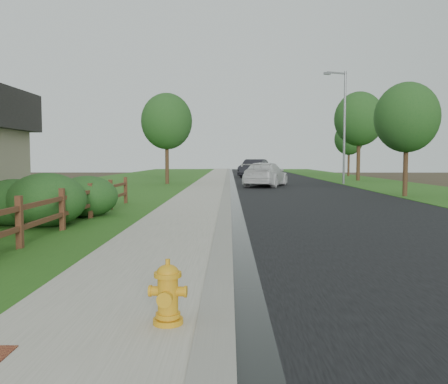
{
  "coord_description": "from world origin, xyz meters",
  "views": [
    {
      "loc": [
        0.54,
        -4.03,
        1.82
      ],
      "look_at": [
        0.43,
        5.79,
        1.14
      ],
      "focal_mm": 38.0,
      "sensor_mm": 36.0,
      "label": 1
    }
  ],
  "objects_px": {
    "dark_car_mid": "(261,170)",
    "streetlight": "(343,121)",
    "white_suv": "(266,174)",
    "ranch_fence": "(43,213)",
    "fire_hydrant": "(168,294)"
  },
  "relations": [
    {
      "from": "dark_car_mid",
      "to": "streetlight",
      "type": "bearing_deg",
      "value": 100.38
    },
    {
      "from": "white_suv",
      "to": "dark_car_mid",
      "type": "xyz_separation_m",
      "value": [
        0.53,
        12.03,
        0.02
      ]
    },
    {
      "from": "white_suv",
      "to": "streetlight",
      "type": "bearing_deg",
      "value": -138.78
    },
    {
      "from": "streetlight",
      "to": "dark_car_mid",
      "type": "bearing_deg",
      "value": 118.12
    },
    {
      "from": "white_suv",
      "to": "dark_car_mid",
      "type": "relative_size",
      "value": 1.14
    },
    {
      "from": "ranch_fence",
      "to": "fire_hydrant",
      "type": "bearing_deg",
      "value": -57.94
    },
    {
      "from": "ranch_fence",
      "to": "streetlight",
      "type": "height_order",
      "value": "streetlight"
    },
    {
      "from": "white_suv",
      "to": "streetlight",
      "type": "relative_size",
      "value": 0.67
    },
    {
      "from": "white_suv",
      "to": "fire_hydrant",
      "type": "bearing_deg",
      "value": 100.46
    },
    {
      "from": "fire_hydrant",
      "to": "white_suv",
      "type": "xyz_separation_m",
      "value": [
        3.05,
        26.38,
        0.39
      ]
    },
    {
      "from": "fire_hydrant",
      "to": "streetlight",
      "type": "distance_m",
      "value": 30.44
    },
    {
      "from": "ranch_fence",
      "to": "dark_car_mid",
      "type": "distance_m",
      "value": 33.57
    },
    {
      "from": "dark_car_mid",
      "to": "streetlight",
      "type": "relative_size",
      "value": 0.59
    },
    {
      "from": "ranch_fence",
      "to": "white_suv",
      "type": "distance_m",
      "value": 21.8
    },
    {
      "from": "ranch_fence",
      "to": "white_suv",
      "type": "bearing_deg",
      "value": 72.52
    }
  ]
}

